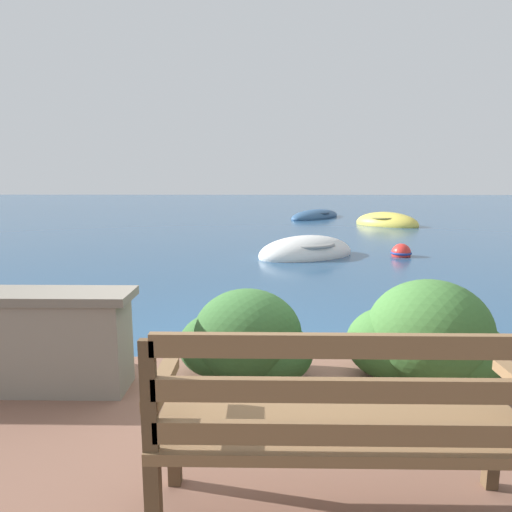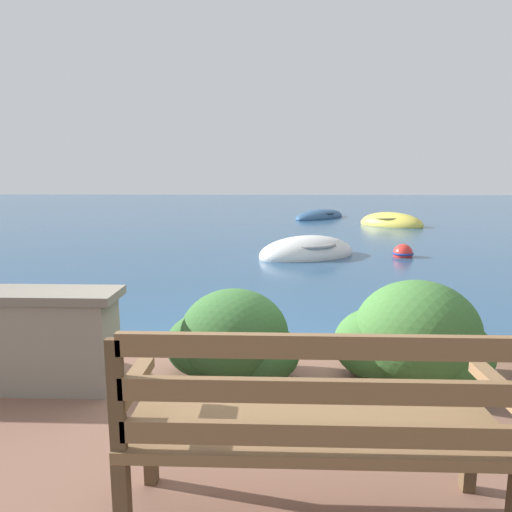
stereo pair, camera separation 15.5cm
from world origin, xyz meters
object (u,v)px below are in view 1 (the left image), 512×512
object	(u,v)px
park_bench	(344,422)
rowboat_nearest	(306,253)
rowboat_mid	(387,223)
mooring_buoy	(401,253)
rowboat_far	(315,217)

from	to	relation	value
park_bench	rowboat_nearest	xyz separation A→B (m)	(0.59, 8.05, -0.64)
park_bench	rowboat_mid	distance (m)	15.02
park_bench	mooring_buoy	distance (m)	8.53
rowboat_mid	mooring_buoy	world-z (taller)	rowboat_mid
rowboat_far	park_bench	bearing A→B (deg)	29.95
park_bench	rowboat_far	distance (m)	17.54
rowboat_mid	rowboat_far	xyz separation A→B (m)	(-2.20, 2.98, -0.02)
park_bench	mooring_buoy	size ratio (longest dim) A/B	3.53
rowboat_mid	rowboat_far	size ratio (longest dim) A/B	0.76
rowboat_nearest	rowboat_far	xyz separation A→B (m)	(1.24, 9.38, -0.02)
rowboat_nearest	mooring_buoy	size ratio (longest dim) A/B	5.69
park_bench	rowboat_far	bearing A→B (deg)	80.99
rowboat_nearest	rowboat_far	bearing A→B (deg)	52.94
rowboat_nearest	rowboat_far	distance (m)	9.46
park_bench	rowboat_mid	size ratio (longest dim) A/B	0.63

